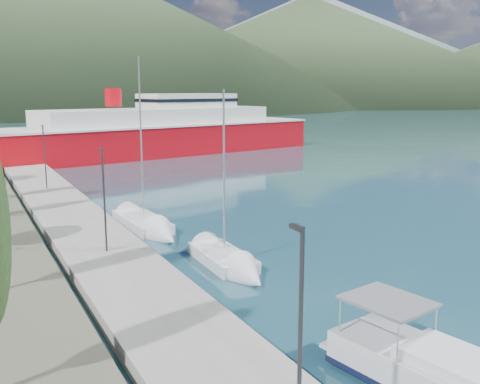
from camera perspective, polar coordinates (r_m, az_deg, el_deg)
ground at (r=137.96m, az=-21.16°, el=5.89°), size 1400.00×1400.00×0.00m
quay at (r=44.31m, az=-17.84°, el=-2.38°), size 5.00×88.00×0.80m
hills_far at (r=657.39m, az=-14.70°, el=16.36°), size 1480.00×900.00×180.00m
hills_near at (r=407.43m, az=-11.92°, el=16.10°), size 1010.00×520.00×115.00m
lamp_posts at (r=32.82m, az=-14.72°, el=-0.14°), size 0.15×43.72×6.06m
sailboat_near at (r=30.39m, az=-0.48°, el=-8.04°), size 2.56×7.79×11.08m
sailboat_mid at (r=38.81m, az=-9.25°, el=-3.95°), size 2.90×9.44×13.43m
ferry at (r=86.70m, az=-8.55°, el=6.22°), size 56.45×22.74×10.97m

